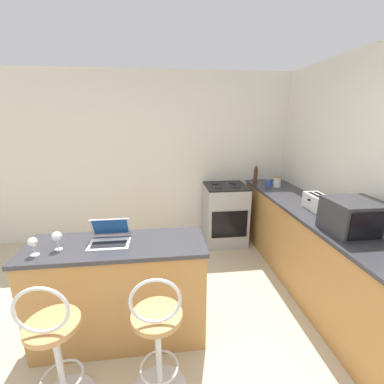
% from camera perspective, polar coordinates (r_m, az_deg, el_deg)
% --- Properties ---
extents(wall_back, '(12.00, 0.06, 2.60)m').
position_cam_1_polar(wall_back, '(4.09, -7.69, 7.22)').
color(wall_back, silver).
rests_on(wall_back, ground_plane).
extents(breakfast_bar, '(1.47, 0.53, 0.93)m').
position_cam_1_polar(breakfast_bar, '(2.49, -15.59, -20.52)').
color(breakfast_bar, '#B27C42').
rests_on(breakfast_bar, ground_plane).
extents(counter_right, '(0.63, 3.26, 0.93)m').
position_cam_1_polar(counter_right, '(3.29, 25.87, -12.01)').
color(counter_right, '#B27C42').
rests_on(counter_right, ground_plane).
extents(bar_stool_near, '(0.40, 0.40, 1.02)m').
position_cam_1_polar(bar_stool_near, '(2.14, -28.02, -28.73)').
color(bar_stool_near, silver).
rests_on(bar_stool_near, ground_plane).
extents(bar_stool_far, '(0.40, 0.40, 1.02)m').
position_cam_1_polar(bar_stool_far, '(2.02, -7.72, -29.97)').
color(bar_stool_far, silver).
rests_on(bar_stool_far, ground_plane).
extents(laptop, '(0.32, 0.27, 0.20)m').
position_cam_1_polar(laptop, '(2.26, -17.78, -9.38)').
color(laptop, silver).
rests_on(laptop, breakfast_bar).
extents(microwave, '(0.44, 0.41, 0.30)m').
position_cam_1_polar(microwave, '(2.69, 32.32, -4.73)').
color(microwave, '#2D2D30').
rests_on(microwave, counter_right).
extents(toaster, '(0.20, 0.32, 0.18)m').
position_cam_1_polar(toaster, '(3.19, 25.99, -2.06)').
color(toaster, silver).
rests_on(toaster, counter_right).
extents(stove_range, '(0.63, 0.61, 0.94)m').
position_cam_1_polar(stove_range, '(4.09, 7.29, -4.89)').
color(stove_range, '#9EA3A8').
rests_on(stove_range, ground_plane).
extents(wine_glass_tall, '(0.08, 0.08, 0.15)m').
position_cam_1_polar(wine_glass_tall, '(2.27, -27.84, -8.82)').
color(wine_glass_tall, silver).
rests_on(wine_glass_tall, breakfast_bar).
extents(pepper_mill, '(0.06, 0.06, 0.27)m').
position_cam_1_polar(pepper_mill, '(4.16, 13.97, 3.70)').
color(pepper_mill, '#4C2D19').
rests_on(pepper_mill, counter_right).
extents(storage_jar, '(0.12, 0.12, 0.17)m').
position_cam_1_polar(storage_jar, '(4.02, 18.40, 2.27)').
color(storage_jar, silver).
rests_on(storage_jar, counter_right).
extents(wine_glass_short, '(0.07, 0.07, 0.14)m').
position_cam_1_polar(wine_glass_short, '(2.28, -31.89, -9.56)').
color(wine_glass_short, silver).
rests_on(wine_glass_short, breakfast_bar).
extents(mug_blue, '(0.10, 0.08, 0.10)m').
position_cam_1_polar(mug_blue, '(4.03, 16.66, 1.95)').
color(mug_blue, '#2D51AD').
rests_on(mug_blue, counter_right).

